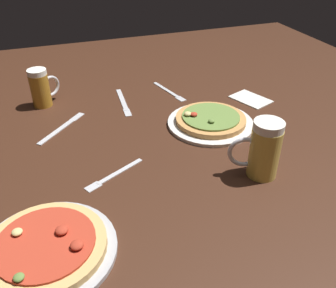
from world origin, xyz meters
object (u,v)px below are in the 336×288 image
object	(u,v)px
napkin_folded	(251,99)
fork_left	(114,175)
beer_mug_amber	(263,150)
fork_spare	(169,92)
pizza_plate_far	(210,121)
knife_right	(123,102)
knife_spare	(62,127)
beer_mug_dark	(41,88)
pizza_plate_near	(46,248)

from	to	relation	value
napkin_folded	fork_left	bearing A→B (deg)	-154.00
beer_mug_amber	fork_spare	distance (m)	0.62
pizza_plate_far	napkin_folded	distance (m)	0.27
knife_right	knife_spare	distance (m)	0.27
pizza_plate_far	fork_spare	xyz separation A→B (m)	(-0.04, 0.30, -0.01)
beer_mug_dark	fork_left	world-z (taller)	beer_mug_dark
beer_mug_dark	fork_left	xyz separation A→B (m)	(0.16, -0.53, -0.07)
pizza_plate_far	knife_spare	world-z (taller)	pizza_plate_far
pizza_plate_near	pizza_plate_far	size ratio (longest dim) A/B	1.03
pizza_plate_near	fork_spare	xyz separation A→B (m)	(0.54, 0.70, -0.01)
pizza_plate_far	fork_spare	size ratio (longest dim) A/B	1.40
fork_spare	beer_mug_dark	bearing A→B (deg)	173.91
pizza_plate_near	fork_spare	bearing A→B (deg)	52.60
pizza_plate_near	fork_left	world-z (taller)	pizza_plate_near
beer_mug_dark	napkin_folded	distance (m)	0.81
napkin_folded	knife_right	size ratio (longest dim) A/B	0.62
knife_spare	fork_spare	bearing A→B (deg)	18.74
knife_right	knife_spare	bearing A→B (deg)	-153.74
knife_right	fork_left	bearing A→B (deg)	-107.02
pizza_plate_far	knife_spare	size ratio (longest dim) A/B	1.62
fork_left	napkin_folded	bearing A→B (deg)	26.00
napkin_folded	knife_right	distance (m)	0.50
fork_left	pizza_plate_far	bearing A→B (deg)	24.34
pizza_plate_far	napkin_folded	world-z (taller)	pizza_plate_far
pizza_plate_near	beer_mug_amber	distance (m)	0.60
knife_spare	fork_left	bearing A→B (deg)	-71.25
pizza_plate_far	beer_mug_amber	size ratio (longest dim) A/B	1.76
beer_mug_amber	pizza_plate_far	bearing A→B (deg)	92.17
pizza_plate_far	napkin_folded	bearing A→B (deg)	28.59
beer_mug_amber	pizza_plate_near	bearing A→B (deg)	-171.00
beer_mug_dark	knife_right	xyz separation A→B (m)	(0.29, -0.08, -0.07)
pizza_plate_far	pizza_plate_near	bearing A→B (deg)	-145.49
pizza_plate_near	fork_left	xyz separation A→B (m)	(0.20, 0.23, -0.01)
fork_left	fork_spare	xyz separation A→B (m)	(0.34, 0.48, -0.00)
pizza_plate_far	knife_right	size ratio (longest dim) A/B	1.24
fork_left	knife_spare	world-z (taller)	same
knife_spare	knife_right	bearing A→B (deg)	26.26
fork_left	knife_right	world-z (taller)	same
fork_spare	fork_left	bearing A→B (deg)	-125.47
pizza_plate_far	fork_spare	world-z (taller)	pizza_plate_far
beer_mug_amber	fork_spare	size ratio (longest dim) A/B	0.80
pizza_plate_far	knife_right	world-z (taller)	pizza_plate_far
pizza_plate_far	knife_spare	xyz separation A→B (m)	(-0.49, 0.15, -0.01)
beer_mug_amber	fork_left	distance (m)	0.42
pizza_plate_near	knife_spare	world-z (taller)	pizza_plate_near
pizza_plate_near	pizza_plate_far	xyz separation A→B (m)	(0.58, 0.40, -0.00)
fork_left	fork_spare	world-z (taller)	same
knife_right	beer_mug_dark	bearing A→B (deg)	164.04
knife_right	fork_spare	world-z (taller)	same
beer_mug_amber	napkin_folded	world-z (taller)	beer_mug_amber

